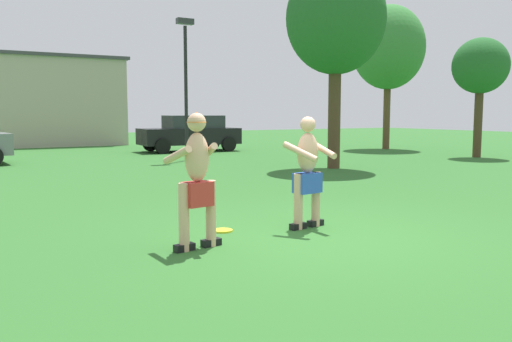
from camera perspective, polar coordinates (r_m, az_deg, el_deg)
name	(u,v)px	position (r m, az deg, el deg)	size (l,w,h in m)	color
ground_plane	(321,235)	(7.50, 7.01, -6.83)	(80.00, 80.00, 0.00)	#2D6628
player_with_cap	(197,174)	(6.62, -6.34, -0.37)	(0.67, 0.65, 1.70)	black
player_in_blue	(308,170)	(7.83, 5.56, 0.14)	(0.72, 0.64, 1.64)	black
frisbee	(223,230)	(7.70, -3.59, -6.37)	(0.29, 0.29, 0.03)	yellow
car_black_near_post	(190,133)	(23.77, -7.04, 4.09)	(4.38, 2.20, 1.58)	black
lamp_post	(186,73)	(19.16, -7.52, 10.39)	(0.60, 0.24, 4.95)	black
outbuilding_behind_lot	(35,101)	(30.89, -22.52, 6.89)	(8.54, 6.04, 4.60)	#B2A893
tree_left_field	(480,67)	(22.18, 22.87, 10.18)	(2.08, 2.08, 4.51)	#4C3823
tree_right_field	(336,20)	(16.74, 8.53, 15.70)	(2.99, 2.99, 6.18)	#4C3823
tree_behind_players	(388,48)	(26.07, 13.97, 12.65)	(3.35, 3.35, 6.65)	brown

